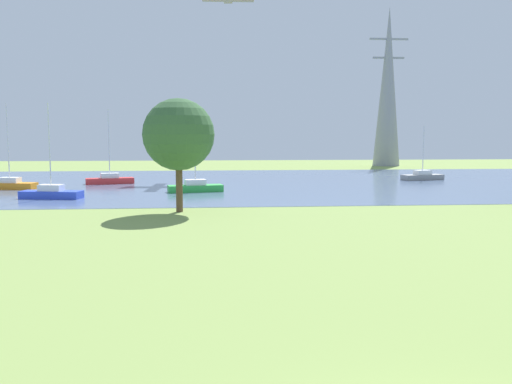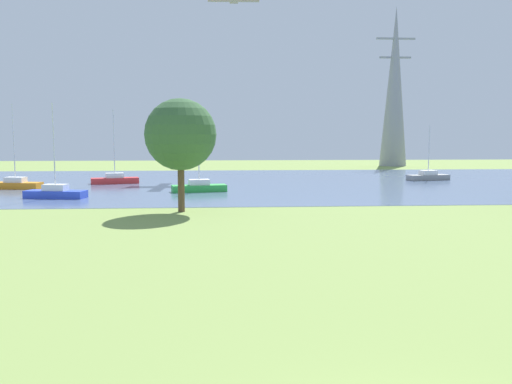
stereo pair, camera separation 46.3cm
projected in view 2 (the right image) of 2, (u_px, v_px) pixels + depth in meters
name	position (u px, v px, depth m)	size (l,w,h in m)	color
ground_plane	(279.00, 226.00, 29.57)	(160.00, 160.00, 0.00)	#7F994C
water_surface	(250.00, 182.00, 57.35)	(140.00, 40.00, 0.02)	slate
sailboat_gray	(428.00, 176.00, 60.04)	(5.02, 2.60, 6.09)	gray
sailboat_orange	(16.00, 184.00, 50.34)	(4.98, 2.28, 7.94)	orange
sailboat_blue	(56.00, 192.00, 42.82)	(5.00, 2.37, 7.54)	blue
sailboat_green	(199.00, 187.00, 47.62)	(5.00, 2.44, 5.32)	green
sailboat_red	(115.00, 179.00, 55.79)	(5.03, 2.71, 7.66)	red
tree_east_near	(180.00, 135.00, 34.74)	(4.67, 4.67, 7.40)	brown
electricity_pylon	(394.00, 87.00, 87.66)	(6.40, 4.40, 25.83)	gray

